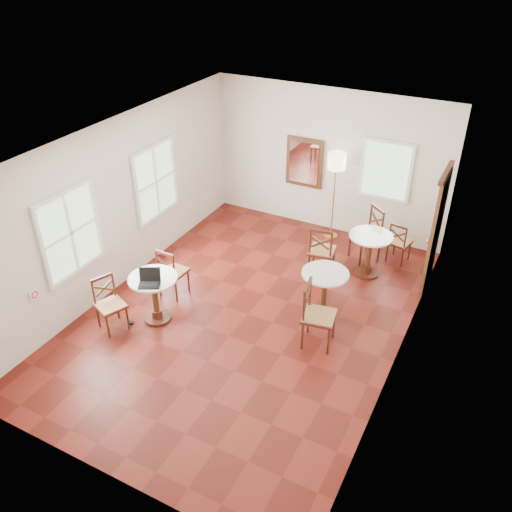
{
  "coord_description": "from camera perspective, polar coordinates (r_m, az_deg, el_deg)",
  "views": [
    {
      "loc": [
        3.4,
        -6.27,
        5.62
      ],
      "look_at": [
        0.0,
        0.3,
        1.0
      ],
      "focal_mm": 37.39,
      "sensor_mm": 36.0,
      "label": 1
    }
  ],
  "objects": [
    {
      "name": "chair_mid_b",
      "position": [
        8.24,
        6.58,
        -6.31
      ],
      "size": [
        0.57,
        0.57,
        1.08
      ],
      "rotation": [
        0.0,
        0.0,
        1.73
      ],
      "color": "#471D11",
      "rests_on": "ground"
    },
    {
      "name": "cafe_table_back",
      "position": [
        10.01,
        12.01,
        0.61
      ],
      "size": [
        0.79,
        0.79,
        0.84
      ],
      "color": "#471D11",
      "rests_on": "ground"
    },
    {
      "name": "mouse",
      "position": [
        8.58,
        -11.99,
        -2.52
      ],
      "size": [
        0.1,
        0.07,
        0.04
      ],
      "primitive_type": "ellipsoid",
      "rotation": [
        0.0,
        0.0,
        0.02
      ],
      "color": "black",
      "rests_on": "cafe_table_near"
    },
    {
      "name": "floor_lamp",
      "position": [
        10.71,
        8.59,
        9.39
      ],
      "size": [
        0.36,
        0.36,
        1.85
      ],
      "color": "#BF8C3F",
      "rests_on": "ground"
    },
    {
      "name": "chair_back_b",
      "position": [
        10.49,
        11.79,
        2.28
      ],
      "size": [
        0.7,
        0.7,
        1.08
      ],
      "rotation": [
        0.0,
        0.0,
        -0.72
      ],
      "color": "#471D11",
      "rests_on": "ground"
    },
    {
      "name": "chair_back_a",
      "position": [
        10.61,
        15.08,
        1.44
      ],
      "size": [
        0.46,
        0.46,
        0.84
      ],
      "rotation": [
        0.0,
        0.0,
        2.94
      ],
      "color": "#471D11",
      "rests_on": "ground"
    },
    {
      "name": "cafe_table_near",
      "position": [
        8.83,
        -10.79,
        -3.97
      ],
      "size": [
        0.79,
        0.79,
        0.84
      ],
      "color": "#471D11",
      "rests_on": "ground"
    },
    {
      "name": "water_glass",
      "position": [
        8.67,
        -12.33,
        -1.93
      ],
      "size": [
        0.06,
        0.06,
        0.1
      ],
      "primitive_type": "cylinder",
      "color": "white",
      "rests_on": "cafe_table_near"
    },
    {
      "name": "room_shell",
      "position": [
        8.28,
        -0.46,
        5.24
      ],
      "size": [
        5.02,
        7.02,
        3.01
      ],
      "color": "beige",
      "rests_on": "ground"
    },
    {
      "name": "chair_mid_a",
      "position": [
        9.88,
        7.05,
        0.58
      ],
      "size": [
        0.54,
        0.54,
        1.02
      ],
      "rotation": [
        0.0,
        0.0,
        3.29
      ],
      "color": "#471D11",
      "rests_on": "ground"
    },
    {
      "name": "navy_mug",
      "position": [
        8.68,
        -11.85,
        -1.88
      ],
      "size": [
        0.11,
        0.07,
        0.09
      ],
      "color": "#101737",
      "rests_on": "cafe_table_near"
    },
    {
      "name": "ground",
      "position": [
        9.08,
        -0.88,
        -6.26
      ],
      "size": [
        7.0,
        7.0,
        0.0
      ],
      "primitive_type": "plane",
      "color": "#5E1710",
      "rests_on": "ground"
    },
    {
      "name": "power_adapter",
      "position": [
        9.11,
        -13.27,
        -6.96
      ],
      "size": [
        0.09,
        0.05,
        0.04
      ],
      "primitive_type": "cube",
      "color": "black",
      "rests_on": "ground"
    },
    {
      "name": "cafe_table_mid",
      "position": [
        8.88,
        7.3,
        -3.46
      ],
      "size": [
        0.78,
        0.78,
        0.82
      ],
      "color": "#471D11",
      "rests_on": "ground"
    },
    {
      "name": "chair_near_b",
      "position": [
        8.86,
        -15.37,
        -5.0
      ],
      "size": [
        0.56,
        0.56,
        0.92
      ],
      "rotation": [
        0.0,
        0.0,
        1.17
      ],
      "color": "#471D11",
      "rests_on": "ground"
    },
    {
      "name": "laptop",
      "position": [
        8.48,
        -11.31,
        -2.55
      ],
      "size": [
        0.42,
        0.4,
        0.24
      ],
      "rotation": [
        0.0,
        0.0,
        0.5
      ],
      "color": "black",
      "rests_on": "cafe_table_near"
    },
    {
      "name": "chair_near_a",
      "position": [
        9.38,
        -8.97,
        -1.67
      ],
      "size": [
        0.46,
        0.46,
        0.96
      ],
      "rotation": [
        0.0,
        0.0,
        3.1
      ],
      "color": "#471D11",
      "rests_on": "ground"
    }
  ]
}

